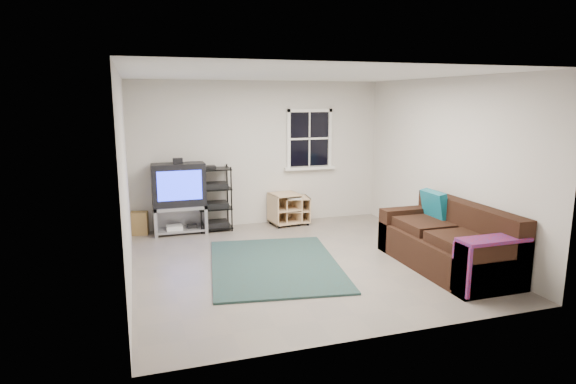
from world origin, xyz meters
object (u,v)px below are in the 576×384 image
object	(u,v)px
side_table_right	(296,208)
tv_unit	(179,192)
av_rack	(215,202)
side_table_left	(284,208)
sofa	(449,244)

from	to	relation	value
side_table_right	tv_unit	bearing A→B (deg)	-179.43
av_rack	side_table_left	bearing A→B (deg)	-0.04
av_rack	side_table_right	size ratio (longest dim) A/B	2.17
av_rack	side_table_right	distance (m)	1.52
av_rack	sofa	size ratio (longest dim) A/B	0.54
sofa	side_table_left	bearing A→B (deg)	116.72
av_rack	tv_unit	bearing A→B (deg)	-178.32
side_table_right	sofa	bearing A→B (deg)	-67.15
side_table_left	av_rack	bearing A→B (deg)	179.96
tv_unit	side_table_left	bearing A→B (deg)	0.51
tv_unit	av_rack	distance (m)	0.64
av_rack	side_table_right	world-z (taller)	av_rack
side_table_right	sofa	world-z (taller)	sofa
tv_unit	side_table_right	world-z (taller)	tv_unit
tv_unit	sofa	xyz separation A→B (m)	(3.34, -2.88, -0.38)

